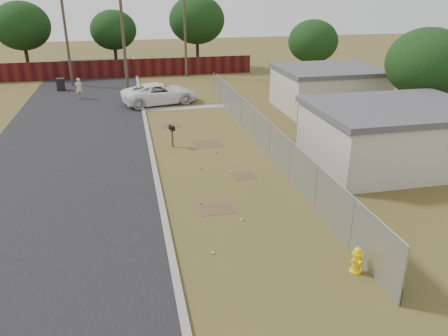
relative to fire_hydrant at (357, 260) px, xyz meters
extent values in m
plane|color=brown|center=(-2.70, 10.22, -0.45)|extent=(120.00, 120.00, 0.00)
cube|color=black|center=(-10.20, 18.22, -0.44)|extent=(9.00, 60.00, 0.02)
cube|color=#9D9B92|center=(-5.70, 18.22, -0.39)|extent=(0.25, 60.00, 0.12)
cube|color=#9D9B92|center=(-2.70, 21.72, -0.43)|extent=(6.20, 1.00, 0.03)
cylinder|color=#97999F|center=(0.40, -1.78, 0.55)|extent=(0.06, 0.06, 2.00)
cylinder|color=#97999F|center=(0.40, 1.22, 0.55)|extent=(0.06, 0.06, 2.00)
cylinder|color=#97999F|center=(0.40, 4.22, 0.55)|extent=(0.06, 0.06, 2.00)
cylinder|color=#97999F|center=(0.40, 7.22, 0.55)|extent=(0.06, 0.06, 2.00)
cylinder|color=#97999F|center=(0.40, 10.22, 0.55)|extent=(0.06, 0.06, 2.00)
cylinder|color=#97999F|center=(0.40, 13.22, 0.55)|extent=(0.06, 0.06, 2.00)
cylinder|color=#97999F|center=(0.40, 16.22, 0.55)|extent=(0.06, 0.06, 2.00)
cylinder|color=#97999F|center=(0.40, 19.22, 0.55)|extent=(0.06, 0.06, 2.00)
cylinder|color=#97999F|center=(0.40, 22.22, 0.55)|extent=(0.06, 0.06, 2.00)
cylinder|color=#97999F|center=(0.40, 25.22, 0.55)|extent=(0.06, 0.06, 2.00)
cylinder|color=#97999F|center=(0.40, 11.22, 1.55)|extent=(0.04, 26.00, 0.04)
cube|color=gray|center=(0.40, 11.22, 0.55)|extent=(0.01, 26.00, 2.00)
cube|color=black|center=(0.46, 11.22, -0.15)|extent=(0.03, 26.00, 0.60)
cube|color=#4C1410|center=(-8.70, 35.22, 0.45)|extent=(30.00, 0.12, 1.80)
cylinder|color=brown|center=(-6.70, 26.22, 4.05)|extent=(0.24, 0.24, 9.00)
cylinder|color=brown|center=(-11.70, 32.22, 4.05)|extent=(0.24, 0.24, 9.00)
cylinder|color=brown|center=(-0.70, 34.22, 4.05)|extent=(0.24, 0.24, 9.00)
cube|color=beige|center=(6.30, 8.22, 0.95)|extent=(8.00, 6.00, 2.80)
cube|color=#4B4B50|center=(6.30, 8.22, 2.50)|extent=(8.32, 6.24, 0.30)
cube|color=beige|center=(7.80, 19.22, 0.95)|extent=(7.00, 6.00, 2.80)
cube|color=#4B4B50|center=(7.80, 19.22, 2.50)|extent=(7.28, 6.24, 0.30)
cylinder|color=#342117|center=(-16.70, 39.22, 1.20)|extent=(0.36, 0.36, 3.30)
ellipsoid|color=black|center=(-16.70, 39.22, 4.43)|extent=(5.70, 5.70, 4.84)
cylinder|color=#342117|center=(-7.70, 40.22, 0.98)|extent=(0.36, 0.36, 2.86)
ellipsoid|color=black|center=(-7.70, 40.22, 3.78)|extent=(4.94, 4.94, 4.20)
cylinder|color=#342117|center=(1.30, 39.22, 1.31)|extent=(0.36, 0.36, 3.52)
ellipsoid|color=black|center=(1.30, 39.22, 4.75)|extent=(6.08, 6.08, 5.17)
cylinder|color=#342117|center=(10.30, 28.22, 0.87)|extent=(0.36, 0.36, 2.64)
ellipsoid|color=black|center=(10.30, 28.22, 3.45)|extent=(4.56, 4.56, 3.88)
cylinder|color=#342117|center=(11.30, 13.22, 0.98)|extent=(0.36, 0.36, 2.86)
ellipsoid|color=black|center=(11.30, 13.22, 3.78)|extent=(4.94, 4.94, 4.20)
cylinder|color=yellow|center=(0.00, 0.01, -0.41)|extent=(0.46, 0.46, 0.07)
cylinder|color=yellow|center=(0.00, 0.01, -0.08)|extent=(0.32, 0.32, 0.65)
cylinder|color=yellow|center=(0.00, 0.01, 0.25)|extent=(0.42, 0.42, 0.06)
sphere|color=yellow|center=(0.00, 0.01, 0.34)|extent=(0.31, 0.31, 0.26)
cylinder|color=yellow|center=(0.00, 0.01, 0.47)|extent=(0.05, 0.05, 0.07)
cylinder|color=yellow|center=(-0.15, -0.03, 0.00)|extent=(0.14, 0.15, 0.12)
cylinder|color=yellow|center=(0.15, 0.04, 0.00)|extent=(0.14, 0.15, 0.12)
cylinder|color=yellow|center=(0.04, -0.15, 0.00)|extent=(0.18, 0.17, 0.16)
cube|color=brown|center=(-4.44, 13.22, 0.09)|extent=(0.12, 0.12, 1.07)
cube|color=black|center=(-4.44, 13.22, 0.66)|extent=(0.33, 0.55, 0.19)
cylinder|color=black|center=(-4.44, 13.22, 0.75)|extent=(0.33, 0.55, 0.19)
cube|color=#AE0C0C|center=(-4.37, 12.95, 0.66)|extent=(0.03, 0.05, 0.11)
imported|color=white|center=(-4.28, 23.51, 0.37)|extent=(6.31, 3.95, 1.63)
imported|color=beige|center=(-10.57, 26.65, 0.40)|extent=(0.64, 0.43, 1.70)
cube|color=black|center=(-12.48, 30.23, 0.06)|extent=(0.63, 0.63, 1.00)
cube|color=black|center=(-12.48, 30.23, 0.58)|extent=(0.69, 0.69, 0.08)
cylinder|color=black|center=(-12.16, 29.91, -0.34)|extent=(0.05, 0.21, 0.21)
cylinder|color=silver|center=(-2.72, 4.06, -0.41)|extent=(0.12, 0.12, 0.07)
cylinder|color=silver|center=(-4.09, 5.84, -0.41)|extent=(0.12, 0.12, 0.07)
cylinder|color=silver|center=(-2.02, 8.84, -0.41)|extent=(0.12, 0.10, 0.07)
cylinder|color=silver|center=(-4.28, 2.00, -0.41)|extent=(0.12, 0.12, 0.07)
cylinder|color=silver|center=(-2.35, 13.91, -0.41)|extent=(0.12, 0.10, 0.07)
cylinder|color=silver|center=(-3.42, 9.65, -0.41)|extent=(0.08, 0.11, 0.07)
cylinder|color=silver|center=(-2.18, 11.75, -0.41)|extent=(0.12, 0.10, 0.07)
camera|label=1|loc=(-6.67, -10.51, 8.03)|focal=35.00mm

